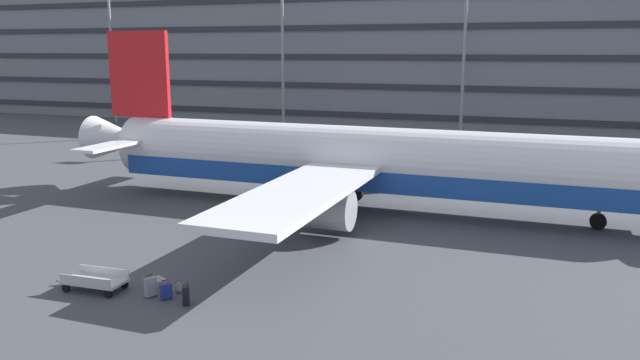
% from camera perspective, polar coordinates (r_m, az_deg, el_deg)
% --- Properties ---
extents(ground_plane, '(600.00, 600.00, 0.00)m').
position_cam_1_polar(ground_plane, '(41.42, 5.66, -2.19)').
color(ground_plane, '#424449').
extents(terminal_structure, '(161.79, 18.23, 18.02)m').
position_cam_1_polar(terminal_structure, '(86.06, 13.89, 10.83)').
color(terminal_structure, slate).
rests_on(terminal_structure, ground_plane).
extents(airliner, '(41.79, 33.65, 11.23)m').
position_cam_1_polar(airliner, '(39.73, 4.02, 1.72)').
color(airliner, silver).
rests_on(airliner, ground_plane).
extents(light_mast_far_left, '(1.80, 0.50, 23.42)m').
position_cam_1_polar(light_mast_far_left, '(91.89, -18.55, 13.37)').
color(light_mast_far_left, gray).
rests_on(light_mast_far_left, ground_plane).
extents(light_mast_left, '(1.80, 0.50, 22.59)m').
position_cam_1_polar(light_mast_left, '(78.65, -3.45, 13.99)').
color(light_mast_left, gray).
rests_on(light_mast_left, ground_plane).
extents(light_mast_center_left, '(1.80, 0.50, 25.96)m').
position_cam_1_polar(light_mast_center_left, '(72.75, 13.15, 15.26)').
color(light_mast_center_left, gray).
rests_on(light_mast_center_left, ground_plane).
extents(suitcase_large, '(0.41, 0.53, 0.94)m').
position_cam_1_polar(suitcase_large, '(26.97, -15.14, -9.35)').
color(suitcase_large, gray).
rests_on(suitcase_large, ground_plane).
extents(suitcase_silver, '(0.86, 0.75, 0.22)m').
position_cam_1_polar(suitcase_silver, '(28.47, -14.47, -8.87)').
color(suitcase_silver, gray).
rests_on(suitcase_silver, ground_plane).
extents(suitcase_orange, '(0.48, 0.50, 0.81)m').
position_cam_1_polar(suitcase_orange, '(26.60, -13.83, -9.77)').
color(suitcase_orange, navy).
rests_on(suitcase_orange, ground_plane).
extents(suitcase_teal, '(0.39, 0.48, 0.95)m').
position_cam_1_polar(suitcase_teal, '(25.87, -12.08, -10.17)').
color(suitcase_teal, black).
rests_on(suitcase_teal, ground_plane).
extents(backpack_navy, '(0.39, 0.39, 0.54)m').
position_cam_1_polar(backpack_navy, '(27.16, -12.71, -9.52)').
color(backpack_navy, gray).
rests_on(backpack_navy, ground_plane).
extents(baggage_cart, '(3.33, 1.41, 0.82)m').
position_cam_1_polar(baggage_cart, '(28.36, -19.79, -8.61)').
color(baggage_cart, '#B7B7BC').
rests_on(baggage_cart, ground_plane).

